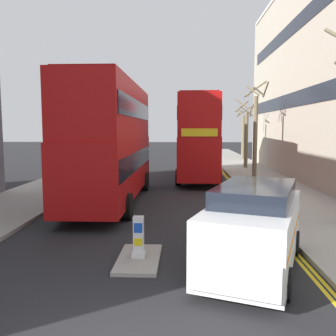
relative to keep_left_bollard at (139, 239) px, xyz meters
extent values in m
cube|color=#9E9991|center=(6.50, 11.42, -0.54)|extent=(4.00, 80.00, 0.14)
cube|color=#9E9991|center=(-6.50, 11.42, -0.54)|extent=(4.00, 80.00, 0.14)
cube|color=yellow|center=(4.40, 9.42, -0.60)|extent=(0.10, 56.00, 0.01)
cube|color=yellow|center=(4.24, 9.42, -0.60)|extent=(0.10, 56.00, 0.01)
cube|color=#9E9991|center=(0.00, 0.00, -0.56)|extent=(1.10, 2.20, 0.10)
cube|color=silver|center=(0.00, 0.00, -0.43)|extent=(0.36, 0.28, 0.16)
cube|color=white|center=(0.00, 0.00, 0.13)|extent=(0.28, 0.20, 0.95)
cube|color=blue|center=(0.00, -0.10, 0.32)|extent=(0.22, 0.01, 0.26)
cube|color=yellow|center=(0.00, -0.10, -0.06)|extent=(0.22, 0.01, 0.20)
cube|color=#B20F0F|center=(-2.22, 7.74, 1.13)|extent=(2.53, 10.81, 2.60)
cube|color=#B20F0F|center=(-2.22, 7.74, 3.68)|extent=(2.48, 10.59, 2.50)
cube|color=black|center=(-2.22, 7.74, 1.43)|extent=(2.56, 10.37, 0.84)
cube|color=black|center=(-2.22, 7.74, 3.78)|extent=(2.55, 10.16, 0.80)
cube|color=yellow|center=(-2.23, 13.12, 2.68)|extent=(2.00, 0.07, 0.44)
cube|color=maroon|center=(-2.22, 7.74, 4.98)|extent=(2.28, 9.73, 0.10)
cylinder|color=black|center=(-3.48, 11.08, -0.09)|extent=(0.30, 1.04, 1.04)
cylinder|color=black|center=(-0.98, 11.09, -0.09)|extent=(0.30, 1.04, 1.04)
cylinder|color=black|center=(-3.46, 4.39, -0.09)|extent=(0.30, 1.04, 1.04)
cylinder|color=black|center=(-0.96, 4.39, -0.09)|extent=(0.30, 1.04, 1.04)
cube|color=#B20F0F|center=(2.19, 16.30, 1.13)|extent=(2.81, 10.87, 2.60)
cube|color=#B20F0F|center=(2.19, 16.30, 3.68)|extent=(2.76, 10.65, 2.50)
cube|color=black|center=(2.19, 16.30, 1.43)|extent=(2.83, 10.44, 0.84)
cube|color=black|center=(2.19, 16.30, 3.78)|extent=(2.81, 10.22, 0.80)
cube|color=yellow|center=(2.04, 10.92, 2.68)|extent=(2.00, 0.12, 0.44)
cube|color=maroon|center=(2.19, 16.30, 4.98)|extent=(2.53, 9.78, 0.10)
cylinder|color=black|center=(3.35, 12.92, -0.09)|extent=(0.33, 1.05, 1.04)
cylinder|color=black|center=(0.85, 12.99, -0.09)|extent=(0.33, 1.05, 1.04)
cylinder|color=black|center=(3.54, 19.61, -0.09)|extent=(0.33, 1.05, 1.04)
cylinder|color=black|center=(1.04, 19.68, -0.09)|extent=(0.33, 1.05, 1.04)
cube|color=white|center=(2.94, -0.40, 0.33)|extent=(3.38, 5.07, 1.50)
cube|color=black|center=(2.99, -0.25, 1.13)|extent=(2.65, 3.45, 0.76)
cube|color=white|center=(2.30, -2.16, 0.07)|extent=(2.10, 1.72, 0.67)
cube|color=orange|center=(2.94, -0.40, 0.38)|extent=(3.27, 4.72, 0.10)
cylinder|color=black|center=(3.30, -2.07, -0.27)|extent=(0.44, 0.71, 0.68)
cylinder|color=black|center=(1.60, -1.46, -0.27)|extent=(0.44, 0.71, 0.68)
cylinder|color=black|center=(4.29, 0.67, -0.27)|extent=(0.44, 0.71, 0.68)
cylinder|color=black|center=(2.59, 1.28, -0.27)|extent=(0.44, 0.71, 0.68)
cylinder|color=#6B6047|center=(7.81, 31.91, 1.88)|extent=(0.41, 0.41, 4.70)
cylinder|color=#6B6047|center=(8.55, 31.86, 4.75)|extent=(0.23, 1.55, 1.13)
cylinder|color=#6B6047|center=(7.89, 32.69, 4.78)|extent=(1.61, 0.28, 1.18)
cylinder|color=#6B6047|center=(7.36, 32.20, 4.60)|extent=(0.70, 1.00, 0.83)
cylinder|color=#6B6047|center=(7.45, 31.57, 4.58)|extent=(0.80, 0.85, 0.78)
cylinder|color=#6B6047|center=(7.96, 31.14, 4.78)|extent=(1.62, 0.43, 1.19)
cylinder|color=#6B6047|center=(6.19, 16.63, 2.34)|extent=(0.30, 0.30, 5.61)
cylinder|color=#6B6047|center=(6.83, 16.66, 5.59)|extent=(0.18, 1.34, 0.99)
cylinder|color=#6B6047|center=(6.24, 17.42, 5.69)|extent=(1.63, 0.23, 1.19)
cylinder|color=#6B6047|center=(5.84, 16.94, 5.46)|extent=(0.75, 0.81, 0.74)
cylinder|color=#6B6047|center=(5.90, 16.27, 5.46)|extent=(0.83, 0.70, 0.73)
cylinder|color=#6B6047|center=(6.30, 16.25, 5.42)|extent=(0.86, 0.35, 0.65)
cylinder|color=#6B6047|center=(6.56, 22.55, 1.93)|extent=(0.32, 0.32, 4.79)
cylinder|color=#6B6047|center=(7.03, 22.63, 4.66)|extent=(0.27, 1.02, 0.76)
cylinder|color=#6B6047|center=(6.21, 23.15, 4.81)|extent=(1.31, 0.82, 1.06)
cylinder|color=#6B6047|center=(6.18, 21.88, 4.86)|extent=(1.44, 0.88, 1.16)
cube|color=black|center=(8.48, 16.10, 9.67)|extent=(0.04, 24.64, 1.00)
cube|color=black|center=(8.48, 16.10, 4.82)|extent=(0.04, 24.64, 1.00)
camera|label=1|loc=(1.19, -9.40, 2.90)|focal=39.20mm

